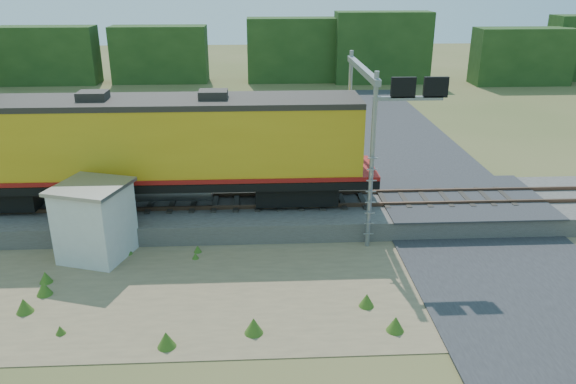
{
  "coord_description": "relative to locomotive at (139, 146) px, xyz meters",
  "views": [
    {
      "loc": [
        -1.62,
        -16.19,
        9.9
      ],
      "look_at": [
        -0.65,
        3.0,
        2.4
      ],
      "focal_mm": 35.0,
      "sensor_mm": 36.0,
      "label": 1
    }
  ],
  "objects": [
    {
      "name": "ground",
      "position": [
        6.56,
        -6.0,
        -3.35
      ],
      "size": [
        140.0,
        140.0,
        0.0
      ],
      "primitive_type": "plane",
      "color": "#475123",
      "rests_on": "ground"
    },
    {
      "name": "ballast",
      "position": [
        6.56,
        -0.0,
        -2.95
      ],
      "size": [
        70.0,
        5.0,
        0.8
      ],
      "primitive_type": "cube",
      "color": "slate",
      "rests_on": "ground"
    },
    {
      "name": "rails",
      "position": [
        6.56,
        -0.0,
        -2.47
      ],
      "size": [
        70.0,
        1.54,
        0.16
      ],
      "color": "brown",
      "rests_on": "ballast"
    },
    {
      "name": "dirt_shoulder",
      "position": [
        4.56,
        -5.5,
        -3.34
      ],
      "size": [
        26.0,
        8.0,
        0.03
      ],
      "primitive_type": "cube",
      "color": "#8C7754",
      "rests_on": "ground"
    },
    {
      "name": "road",
      "position": [
        13.56,
        -5.26,
        -3.27
      ],
      "size": [
        7.0,
        66.0,
        0.86
      ],
      "color": "#38383A",
      "rests_on": "ground"
    },
    {
      "name": "tree_line_north",
      "position": [
        6.56,
        32.0,
        -0.28
      ],
      "size": [
        130.0,
        3.0,
        6.5
      ],
      "color": "#1D3914",
      "rests_on": "ground"
    },
    {
      "name": "weed_clumps",
      "position": [
        3.06,
        -5.9,
        -3.35
      ],
      "size": [
        15.0,
        6.2,
        0.56
      ],
      "primitive_type": null,
      "color": "#3C631C",
      "rests_on": "ground"
    },
    {
      "name": "locomotive",
      "position": [
        0.0,
        0.0,
        0.0
      ],
      "size": [
        18.81,
        2.87,
        4.85
      ],
      "color": "black",
      "rests_on": "rails"
    },
    {
      "name": "shed",
      "position": [
        -1.2,
        -3.1,
        -1.91
      ],
      "size": [
        3.03,
        3.03,
        2.86
      ],
      "rotation": [
        0.0,
        0.0,
        -0.31
      ],
      "color": "silver",
      "rests_on": "ground"
    },
    {
      "name": "signal_gantry",
      "position": [
        9.34,
        -0.65,
        1.73
      ],
      "size": [
        2.68,
        6.2,
        6.76
      ],
      "color": "gray",
      "rests_on": "ground"
    }
  ]
}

